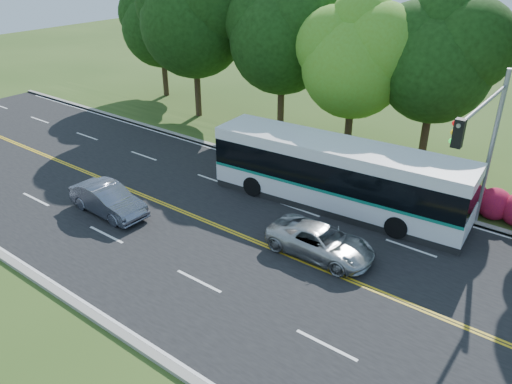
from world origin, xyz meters
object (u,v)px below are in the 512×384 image
Objects in this scene: sedan at (108,200)px; suv at (321,241)px; traffic_signal at (484,138)px; transit_bus at (336,176)px.

suv is at bearing -71.49° from sedan.
traffic_signal is 1.67× the size of sedan.
sedan is 10.11m from suv.
traffic_signal is at bearing 0.87° from transit_bus.
transit_bus is at bearing -174.79° from traffic_signal.
suv is at bearing -72.78° from transit_bus.
transit_bus is 2.95× the size of sedan.
transit_bus is 10.73m from sedan.
sedan is at bearing -143.32° from transit_bus.
traffic_signal reaches higher than transit_bus.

